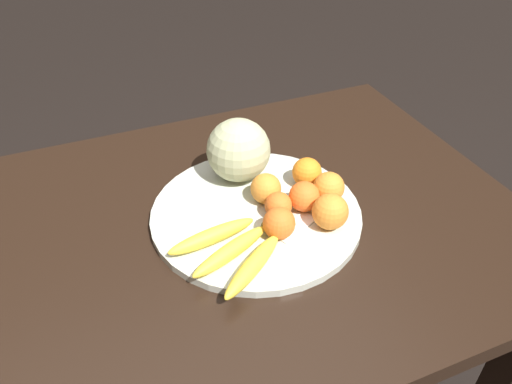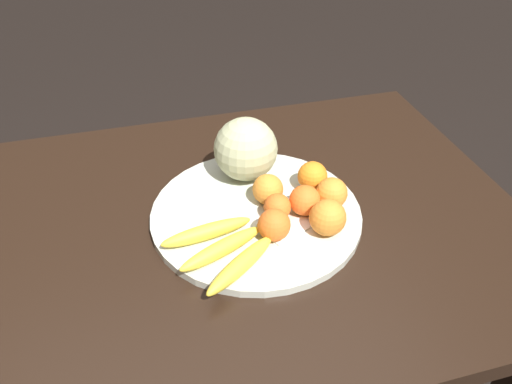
# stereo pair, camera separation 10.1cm
# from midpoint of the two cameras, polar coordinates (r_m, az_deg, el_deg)

# --- Properties ---
(kitchen_table) EXTENTS (1.26, 0.90, 0.73)m
(kitchen_table) POSITION_cam_midpoint_polar(r_m,az_deg,el_deg) (1.12, -5.76, -7.65)
(kitchen_table) COLOR black
(kitchen_table) RESTS_ON ground_plane
(fruit_bowl) EXTENTS (0.44, 0.44, 0.02)m
(fruit_bowl) POSITION_cam_midpoint_polar(r_m,az_deg,el_deg) (1.05, -2.76, -2.59)
(fruit_bowl) COLOR beige
(fruit_bowl) RESTS_ON kitchen_table
(melon) EXTENTS (0.14, 0.14, 0.14)m
(melon) POSITION_cam_midpoint_polar(r_m,az_deg,el_deg) (1.10, -4.65, 4.70)
(melon) COLOR #B2B789
(melon) RESTS_ON fruit_bowl
(banana_bunch) EXTENTS (0.22, 0.20, 0.03)m
(banana_bunch) POSITION_cam_midpoint_polar(r_m,az_deg,el_deg) (0.94, -5.83, -6.75)
(banana_bunch) COLOR brown
(banana_bunch) RESTS_ON fruit_bowl
(orange_front_left) EXTENTS (0.07, 0.07, 0.07)m
(orange_front_left) POSITION_cam_midpoint_polar(r_m,az_deg,el_deg) (0.99, 5.60, -2.35)
(orange_front_left) COLOR orange
(orange_front_left) RESTS_ON fruit_bowl
(orange_front_right) EXTENTS (0.06, 0.06, 0.06)m
(orange_front_right) POSITION_cam_midpoint_polar(r_m,az_deg,el_deg) (1.03, 2.74, -0.62)
(orange_front_right) COLOR orange
(orange_front_right) RESTS_ON fruit_bowl
(orange_mid_center) EXTENTS (0.07, 0.07, 0.07)m
(orange_mid_center) POSITION_cam_midpoint_polar(r_m,az_deg,el_deg) (1.05, -1.63, 0.30)
(orange_mid_center) COLOR orange
(orange_mid_center) RESTS_ON fruit_bowl
(orange_back_left) EXTENTS (0.06, 0.06, 0.06)m
(orange_back_left) POSITION_cam_midpoint_polar(r_m,az_deg,el_deg) (1.01, -0.28, -1.64)
(orange_back_left) COLOR orange
(orange_back_left) RESTS_ON fruit_bowl
(orange_back_right) EXTENTS (0.06, 0.06, 0.06)m
(orange_back_right) POSITION_cam_midpoint_polar(r_m,az_deg,el_deg) (0.96, -0.34, -3.71)
(orange_back_right) COLOR orange
(orange_back_right) RESTS_ON fruit_bowl
(orange_top_small) EXTENTS (0.07, 0.07, 0.07)m
(orange_top_small) POSITION_cam_midpoint_polar(r_m,az_deg,el_deg) (1.05, 5.64, 0.44)
(orange_top_small) COLOR orange
(orange_top_small) RESTS_ON fruit_bowl
(orange_side_extra) EXTENTS (0.07, 0.07, 0.07)m
(orange_side_extra) POSITION_cam_midpoint_polar(r_m,az_deg,el_deg) (1.10, 3.23, 2.18)
(orange_side_extra) COLOR orange
(orange_side_extra) RESTS_ON fruit_bowl
(produce_tag) EXTENTS (0.11, 0.07, 0.00)m
(produce_tag) POSITION_cam_midpoint_polar(r_m,az_deg,el_deg) (1.00, 1.62, -4.14)
(produce_tag) COLOR white
(produce_tag) RESTS_ON fruit_bowl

